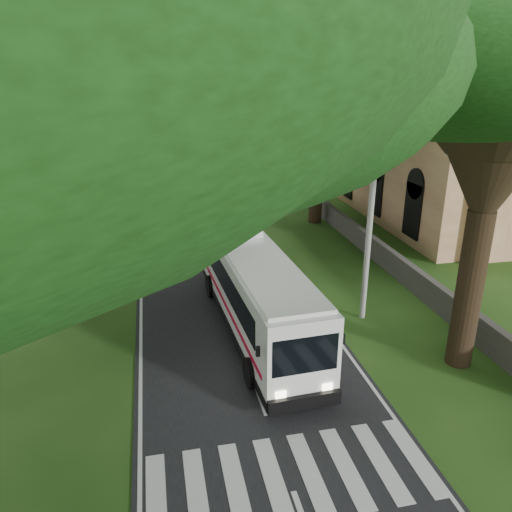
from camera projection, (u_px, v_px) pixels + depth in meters
ground at (270, 427)px, 14.88m from camera, size 140.00×140.00×0.00m
road at (193, 209)px, 37.75m from camera, size 8.00×120.00×0.04m
crosswalk at (288, 477)px, 13.05m from camera, size 8.00×3.00×0.01m
property_wall at (311, 199)px, 38.38m from camera, size 0.35×50.00×1.20m
church at (440, 143)px, 36.34m from camera, size 14.00×24.00×11.60m
pole_near at (370, 224)px, 19.96m from camera, size 1.60×0.24×8.00m
pole_mid at (261, 150)px, 38.26m from camera, size 1.60×0.24×8.00m
pole_far at (223, 123)px, 56.57m from camera, size 1.60×0.24×8.00m
tree_l_mida at (8, 0)px, 19.86m from camera, size 15.92×15.92×16.07m
tree_l_midb at (76, 26)px, 36.32m from camera, size 13.84×13.84×16.01m
tree_l_far at (89, 58)px, 53.24m from camera, size 12.75×12.75×13.96m
tree_r_mida at (322, 53)px, 30.88m from camera, size 15.47×15.47×14.28m
tree_r_midb at (255, 51)px, 47.02m from camera, size 13.61×13.61×14.63m
tree_r_far at (233, 58)px, 63.82m from camera, size 12.83×12.83×14.11m
coach_bus at (255, 288)px, 19.91m from camera, size 3.16×11.42×3.33m
distant_car_a at (170, 161)px, 53.25m from camera, size 2.57×4.58×1.47m
distant_car_c at (195, 145)px, 64.88m from camera, size 2.14×4.46×1.25m
pedestrian at (89, 258)px, 25.87m from camera, size 0.50×0.65×1.57m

